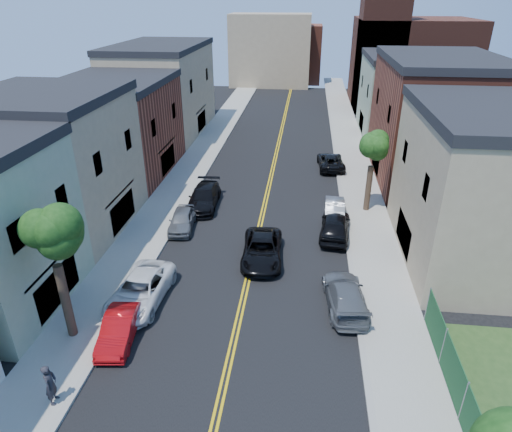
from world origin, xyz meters
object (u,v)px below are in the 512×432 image
(grey_car_right, at_px, (345,295))
(dark_car_right_far, at_px, (331,161))
(black_car_right, at_px, (335,225))
(red_sedan, at_px, (120,328))
(black_car_left, at_px, (204,197))
(white_pickup, at_px, (140,290))
(silver_car_right, at_px, (335,207))
(pedestrian_left, at_px, (51,384))
(grey_car_left, at_px, (182,220))
(black_suv_lane, at_px, (262,250))

(grey_car_right, bearing_deg, dark_car_right_far, -95.79)
(grey_car_right, height_order, dark_car_right_far, grey_car_right)
(black_car_right, bearing_deg, grey_car_right, 96.84)
(red_sedan, relative_size, black_car_left, 0.75)
(white_pickup, distance_m, black_car_right, 13.86)
(white_pickup, bearing_deg, silver_car_right, 50.60)
(black_car_right, relative_size, pedestrian_left, 2.59)
(white_pickup, height_order, pedestrian_left, pedestrian_left)
(black_car_left, relative_size, silver_car_right, 1.32)
(grey_car_right, bearing_deg, grey_car_left, -40.90)
(red_sedan, relative_size, grey_car_right, 0.81)
(black_car_left, bearing_deg, black_suv_lane, -56.29)
(silver_car_right, distance_m, pedestrian_left, 22.48)
(black_car_left, height_order, grey_car_right, black_car_left)
(black_car_right, relative_size, black_suv_lane, 0.93)
(white_pickup, relative_size, black_suv_lane, 1.03)
(red_sedan, relative_size, black_car_right, 0.83)
(black_car_left, bearing_deg, grey_car_right, -50.74)
(grey_car_right, distance_m, black_car_right, 7.82)
(pedestrian_left, bearing_deg, dark_car_right_far, -32.49)
(grey_car_right, xyz_separation_m, dark_car_right_far, (0.00, 21.36, -0.03))
(red_sedan, height_order, silver_car_right, silver_car_right)
(white_pickup, xyz_separation_m, black_car_right, (10.81, 8.67, 0.08))
(silver_car_right, bearing_deg, black_suv_lane, 57.66)
(red_sedan, xyz_separation_m, grey_car_left, (0.04, 11.47, 0.03))
(red_sedan, distance_m, white_pickup, 2.92)
(grey_car_right, bearing_deg, black_car_right, -94.41)
(silver_car_right, xyz_separation_m, black_suv_lane, (-4.81, -6.92, 0.06))
(white_pickup, xyz_separation_m, dark_car_right_far, (11.00, 22.20, -0.06))
(grey_car_right, bearing_deg, black_car_left, -54.25)
(black_suv_lane, xyz_separation_m, pedestrian_left, (-7.32, -12.00, 0.36))
(pedestrian_left, bearing_deg, grey_car_left, -14.35)
(black_suv_lane, height_order, pedestrian_left, pedestrian_left)
(black_car_right, xyz_separation_m, black_suv_lane, (-4.69, -3.64, -0.10))
(white_pickup, bearing_deg, black_car_left, 89.44)
(grey_car_left, height_order, dark_car_right_far, dark_car_right_far)
(red_sedan, height_order, black_car_right, black_car_right)
(white_pickup, bearing_deg, dark_car_right_far, 66.66)
(white_pickup, height_order, black_suv_lane, white_pickup)
(silver_car_right, relative_size, pedestrian_left, 2.15)
(silver_car_right, bearing_deg, grey_car_left, 19.78)
(black_car_right, xyz_separation_m, pedestrian_left, (-12.01, -15.64, 0.26))
(dark_car_right_far, xyz_separation_m, pedestrian_left, (-12.20, -29.18, 0.40))
(red_sedan, bearing_deg, black_car_right, 40.46)
(white_pickup, xyz_separation_m, pedestrian_left, (-1.20, -6.97, 0.34))
(red_sedan, relative_size, pedestrian_left, 2.14)
(white_pickup, height_order, dark_car_right_far, white_pickup)
(white_pickup, bearing_deg, red_sedan, -86.99)
(black_car_left, distance_m, dark_car_right_far, 14.18)
(red_sedan, distance_m, black_car_right, 15.85)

